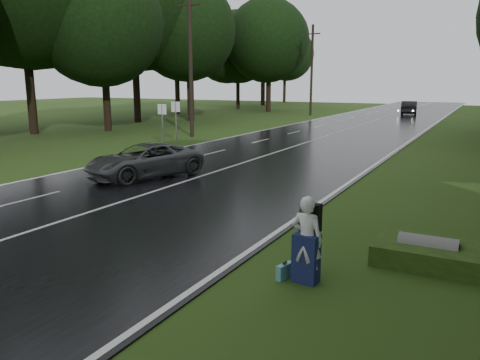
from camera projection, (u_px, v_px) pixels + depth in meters
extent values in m
plane|color=#284313|center=(41.00, 229.00, 12.76)|extent=(160.00, 160.00, 0.00)
cube|color=black|center=(303.00, 144.00, 30.01)|extent=(12.00, 140.00, 0.04)
cube|color=silver|center=(303.00, 143.00, 30.01)|extent=(0.12, 140.00, 0.01)
imported|color=#4B4E50|center=(145.00, 160.00, 19.43)|extent=(3.80, 5.41, 1.37)
imported|color=black|center=(409.00, 108.00, 55.59)|extent=(2.37, 5.10, 1.62)
imported|color=silver|center=(307.00, 240.00, 9.23)|extent=(0.68, 0.48, 1.77)
cube|color=#161D4A|center=(306.00, 258.00, 9.31)|extent=(0.52, 0.37, 0.99)
cube|color=black|center=(311.00, 217.00, 9.38)|extent=(0.42, 0.25, 0.57)
cube|color=teal|center=(285.00, 271.00, 9.54)|extent=(0.22, 0.45, 0.31)
cylinder|color=slate|center=(426.00, 263.00, 10.40)|extent=(1.24, 0.62, 0.62)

